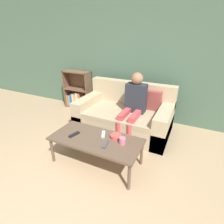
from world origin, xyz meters
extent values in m
plane|color=tan|center=(0.00, 0.00, 0.00)|extent=(22.00, 22.00, 0.00)
cube|color=#4C6B56|center=(0.00, 2.78, 1.30)|extent=(12.00, 0.06, 2.60)
cube|color=tan|center=(0.12, 2.05, 0.15)|extent=(1.72, 0.99, 0.31)
cube|color=tan|center=(0.12, 1.96, 0.36)|extent=(1.28, 0.81, 0.10)
cube|color=tan|center=(0.12, 2.45, 0.63)|extent=(1.72, 0.18, 0.45)
cube|color=tan|center=(-0.63, 2.05, 0.28)|extent=(0.22, 0.99, 0.57)
cube|color=tan|center=(0.86, 2.05, 0.28)|extent=(0.22, 0.99, 0.57)
cube|color=#93423D|center=(0.55, 2.30, 0.59)|extent=(0.36, 0.12, 0.36)
cube|color=brown|center=(-1.66, 2.60, 0.45)|extent=(0.02, 0.28, 0.91)
cube|color=brown|center=(-1.01, 2.60, 0.45)|extent=(0.02, 0.28, 0.91)
cube|color=brown|center=(-1.33, 2.73, 0.45)|extent=(0.67, 0.02, 0.91)
cube|color=brown|center=(-1.33, 2.60, 0.01)|extent=(0.67, 0.28, 0.02)
cube|color=brown|center=(-1.33, 2.60, 0.47)|extent=(0.62, 0.28, 0.02)
cube|color=brown|center=(-1.33, 2.60, 0.89)|extent=(0.67, 0.28, 0.02)
cube|color=#B77542|center=(-1.62, 2.59, 0.15)|extent=(0.05, 0.15, 0.25)
cube|color=#6699A8|center=(-1.56, 2.59, 0.15)|extent=(0.06, 0.18, 0.26)
cube|color=#33519E|center=(-1.50, 2.59, 0.18)|extent=(0.04, 0.17, 0.31)
cube|color=beige|center=(-1.44, 2.59, 0.18)|extent=(0.06, 0.17, 0.32)
cube|color=gold|center=(-1.38, 2.59, 0.18)|extent=(0.04, 0.17, 0.32)
cube|color=beige|center=(-1.32, 2.59, 0.21)|extent=(0.06, 0.21, 0.36)
cube|color=#B77542|center=(-1.26, 2.59, 0.21)|extent=(0.05, 0.16, 0.36)
cylinder|color=brown|center=(-0.45, 0.74, 0.19)|extent=(0.04, 0.04, 0.38)
cylinder|color=brown|center=(0.73, 0.74, 0.19)|extent=(0.04, 0.04, 0.38)
cylinder|color=brown|center=(-0.45, 1.24, 0.19)|extent=(0.04, 0.04, 0.38)
cylinder|color=brown|center=(0.73, 1.24, 0.19)|extent=(0.04, 0.04, 0.38)
cube|color=brown|center=(0.14, 0.99, 0.40)|extent=(1.26, 0.58, 0.03)
cylinder|color=#C6474C|center=(0.22, 1.57, 0.20)|extent=(0.09, 0.09, 0.41)
cylinder|color=#C6474C|center=(0.41, 1.57, 0.20)|extent=(0.09, 0.09, 0.41)
cube|color=#C6474C|center=(0.22, 1.83, 0.45)|extent=(0.11, 0.45, 0.09)
cube|color=#C6474C|center=(0.42, 1.83, 0.45)|extent=(0.11, 0.45, 0.09)
cube|color=#282D38|center=(0.32, 2.09, 0.67)|extent=(0.36, 0.21, 0.52)
sphere|color=#936B4C|center=(0.32, 2.09, 1.02)|extent=(0.21, 0.21, 0.21)
cylinder|color=pink|center=(0.51, 1.04, 0.45)|extent=(0.08, 0.08, 0.09)
cube|color=#B7B7BC|center=(0.19, 1.11, 0.42)|extent=(0.12, 0.17, 0.02)
cube|color=black|center=(-0.18, 0.93, 0.42)|extent=(0.09, 0.18, 0.02)
cube|color=#47474C|center=(0.32, 0.91, 0.42)|extent=(0.08, 0.18, 0.02)
cylinder|color=#DB4C47|center=(0.37, 1.12, 0.43)|extent=(0.15, 0.15, 0.05)
camera|label=1|loc=(1.22, -0.74, 1.73)|focal=28.00mm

